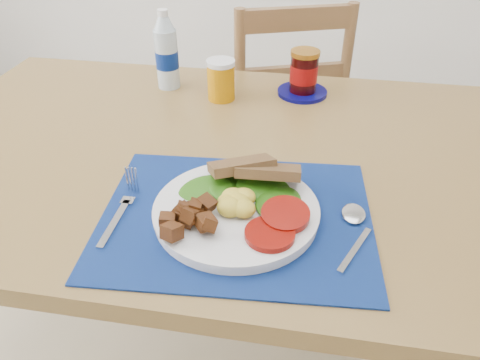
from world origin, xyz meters
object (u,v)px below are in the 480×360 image
Objects in this scene: water_bottle at (167,54)px; jam_on_saucer at (304,75)px; breakfast_plate at (233,208)px; juice_glass at (221,81)px.

jam_on_saucer is at bearing 2.04° from water_bottle.
jam_on_saucer is at bearing 63.37° from breakfast_plate.
juice_glass is 0.74× the size of jam_on_saucer.
water_bottle reaches higher than juice_glass.
jam_on_saucer is (0.37, 0.01, -0.04)m from water_bottle.
juice_glass is at bearing 86.50° from breakfast_plate.
water_bottle is 0.37m from jam_on_saucer.
water_bottle is at bearing 161.72° from juice_glass.
water_bottle is 1.58× the size of jam_on_saucer.
water_bottle reaches higher than breakfast_plate.
water_bottle is 0.17m from juice_glass.
water_bottle is (-0.28, 0.53, 0.07)m from breakfast_plate.
water_bottle is at bearing 100.06° from breakfast_plate.
breakfast_plate is at bearing -99.28° from jam_on_saucer.
breakfast_plate is 2.17× the size of jam_on_saucer.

